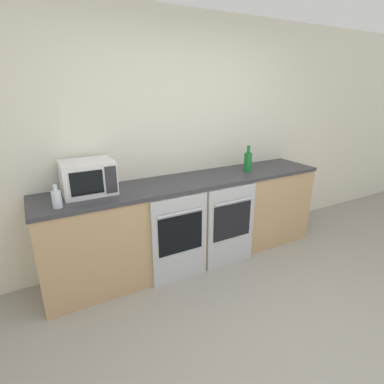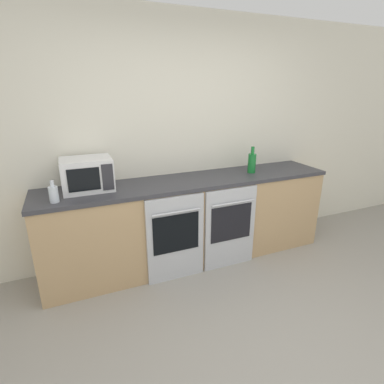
{
  "view_description": "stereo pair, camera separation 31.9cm",
  "coord_description": "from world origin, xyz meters",
  "px_view_note": "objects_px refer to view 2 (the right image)",
  "views": [
    {
      "loc": [
        -1.45,
        -1.0,
        1.85
      ],
      "look_at": [
        0.0,
        1.64,
        0.8
      ],
      "focal_mm": 28.0,
      "sensor_mm": 36.0,
      "label": 1
    },
    {
      "loc": [
        -1.17,
        -1.14,
        1.85
      ],
      "look_at": [
        0.0,
        1.64,
        0.8
      ],
      "focal_mm": 28.0,
      "sensor_mm": 36.0,
      "label": 2
    }
  ],
  "objects_px": {
    "bottle_clear": "(54,194)",
    "oven_left": "(176,239)",
    "microwave": "(87,174)",
    "bottle_green": "(252,163)",
    "oven_right": "(230,228)"
  },
  "relations": [
    {
      "from": "oven_left",
      "to": "microwave",
      "type": "relative_size",
      "value": 1.96
    },
    {
      "from": "oven_left",
      "to": "oven_right",
      "type": "bearing_deg",
      "value": 0.0
    },
    {
      "from": "oven_right",
      "to": "bottle_clear",
      "type": "relative_size",
      "value": 4.67
    },
    {
      "from": "microwave",
      "to": "bottle_green",
      "type": "xyz_separation_m",
      "value": [
        1.76,
        -0.08,
        -0.03
      ]
    },
    {
      "from": "microwave",
      "to": "bottle_green",
      "type": "distance_m",
      "value": 1.76
    },
    {
      "from": "oven_left",
      "to": "oven_right",
      "type": "height_order",
      "value": "same"
    },
    {
      "from": "microwave",
      "to": "bottle_green",
      "type": "bearing_deg",
      "value": -2.7
    },
    {
      "from": "oven_right",
      "to": "bottle_green",
      "type": "relative_size",
      "value": 3.01
    },
    {
      "from": "bottle_clear",
      "to": "oven_left",
      "type": "bearing_deg",
      "value": -7.88
    },
    {
      "from": "bottle_clear",
      "to": "bottle_green",
      "type": "xyz_separation_m",
      "value": [
        2.05,
        0.16,
        0.04
      ]
    },
    {
      "from": "oven_left",
      "to": "bottle_green",
      "type": "height_order",
      "value": "bottle_green"
    },
    {
      "from": "bottle_green",
      "to": "bottle_clear",
      "type": "bearing_deg",
      "value": -175.63
    },
    {
      "from": "bottle_clear",
      "to": "bottle_green",
      "type": "relative_size",
      "value": 0.65
    },
    {
      "from": "oven_left",
      "to": "bottle_clear",
      "type": "relative_size",
      "value": 4.67
    },
    {
      "from": "oven_left",
      "to": "bottle_clear",
      "type": "height_order",
      "value": "bottle_clear"
    }
  ]
}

